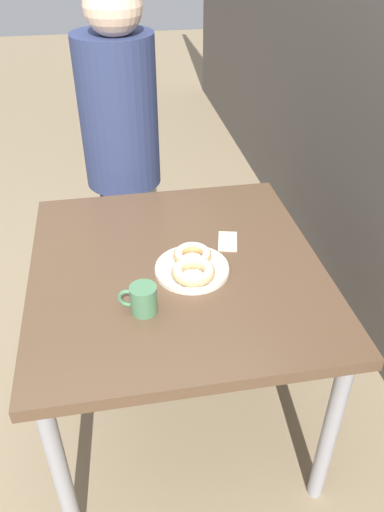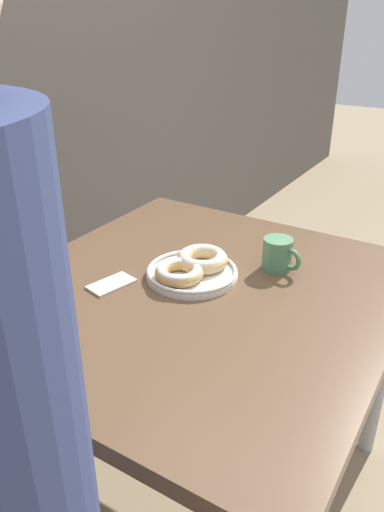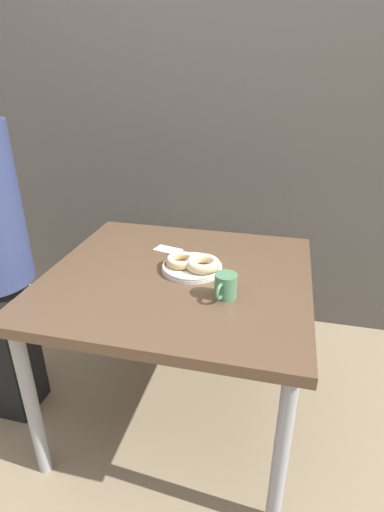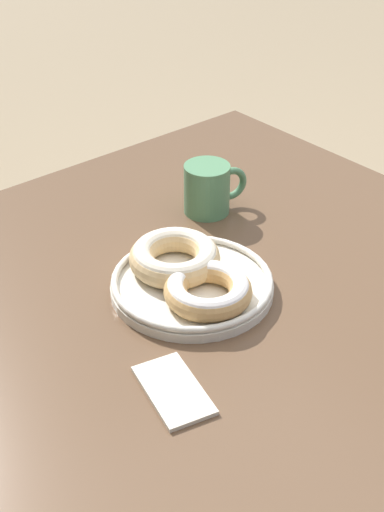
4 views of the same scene
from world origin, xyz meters
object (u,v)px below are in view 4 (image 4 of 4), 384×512
at_px(donut_plate, 190,276).
at_px(napkin, 173,390).
at_px(dining_table, 234,333).
at_px(coffee_mug, 209,188).

relative_size(donut_plate, napkin, 1.87).
xyz_separation_m(dining_table, donut_plate, (0.05, 0.04, 0.10)).
relative_size(dining_table, napkin, 7.84).
relative_size(dining_table, donut_plate, 4.19).
height_order(dining_table, napkin, napkin).
distance_m(coffee_mug, napkin, 0.44).
bearing_deg(coffee_mug, napkin, 133.23).
distance_m(dining_table, coffee_mug, 0.27).
bearing_deg(napkin, coffee_mug, -46.77).
distance_m(dining_table, napkin, 0.23).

